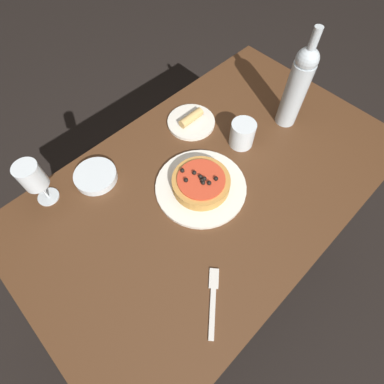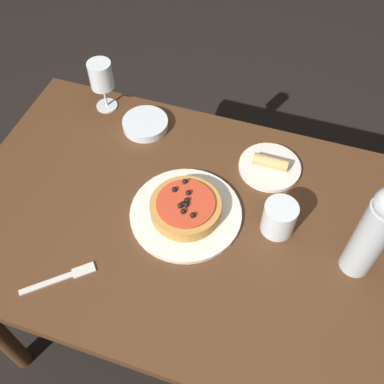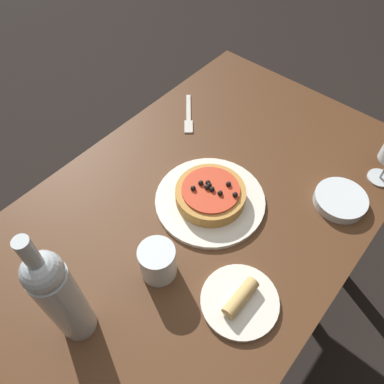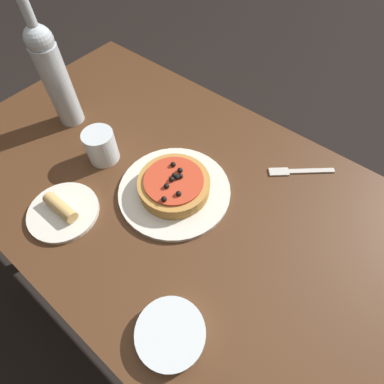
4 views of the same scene
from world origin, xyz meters
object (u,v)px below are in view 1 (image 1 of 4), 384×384
object	(u,v)px
pizza	(201,182)
side_bowl	(96,176)
dinner_plate	(201,187)
fork	(213,298)
dining_table	(210,197)
wine_bottle	(297,86)
wine_glass	(32,177)
water_cup	(242,134)
side_plate	(191,121)

from	to	relation	value
pizza	side_bowl	world-z (taller)	pizza
dinner_plate	fork	bearing A→B (deg)	50.43
dinner_plate	side_bowl	world-z (taller)	side_bowl
dining_table	wine_bottle	xyz separation A→B (m)	(-0.39, -0.00, 0.26)
wine_bottle	side_bowl	xyz separation A→B (m)	(0.65, -0.27, -0.14)
wine_glass	water_cup	world-z (taller)	wine_glass
side_bowl	fork	world-z (taller)	side_bowl
side_bowl	water_cup	bearing A→B (deg)	153.10
wine_bottle	wine_glass	bearing A→B (deg)	-21.65
pizza	wine_bottle	size ratio (longest dim) A/B	0.52
wine_glass	fork	bearing A→B (deg)	104.82
pizza	side_bowl	xyz separation A→B (m)	(0.22, -0.27, -0.02)
dinner_plate	side_plate	size ratio (longest dim) A/B	1.67
dining_table	pizza	world-z (taller)	pizza
dining_table	side_plate	distance (m)	0.29
dining_table	wine_glass	world-z (taller)	wine_glass
pizza	wine_bottle	bearing A→B (deg)	178.96
pizza	wine_glass	distance (m)	0.49
water_cup	side_bowl	world-z (taller)	water_cup
pizza	wine_bottle	xyz separation A→B (m)	(-0.43, 0.01, 0.12)
water_cup	fork	distance (m)	0.54
wine_glass	fork	size ratio (longest dim) A/B	1.10
side_bowl	side_plate	xyz separation A→B (m)	(-0.39, 0.04, -0.00)
wine_bottle	side_plate	bearing A→B (deg)	-41.58
fork	side_plate	world-z (taller)	side_plate
fork	side_bowl	bearing A→B (deg)	49.14
dining_table	side_bowl	distance (m)	0.40
fork	side_plate	xyz separation A→B (m)	(-0.39, -0.49, 0.01)
water_cup	dining_table	bearing A→B (deg)	12.83
wine_bottle	water_cup	size ratio (longest dim) A/B	3.85
dinner_plate	wine_glass	bearing A→B (deg)	-40.06
water_cup	fork	xyz separation A→B (m)	(0.45, 0.30, -0.04)
dining_table	dinner_plate	size ratio (longest dim) A/B	4.40
fork	wine_bottle	bearing A→B (deg)	-19.60
wine_glass	wine_bottle	distance (m)	0.87
dinner_plate	water_cup	distance (m)	0.24
dining_table	wine_bottle	world-z (taller)	wine_bottle
wine_glass	fork	distance (m)	0.61
water_cup	fork	bearing A→B (deg)	33.44
wine_bottle	fork	world-z (taller)	wine_bottle
wine_bottle	pizza	bearing A→B (deg)	-1.04
dining_table	fork	xyz separation A→B (m)	(0.26, 0.26, 0.11)
dinner_plate	wine_bottle	world-z (taller)	wine_bottle
wine_bottle	side_plate	world-z (taller)	wine_bottle
dining_table	wine_glass	xyz separation A→B (m)	(0.41, -0.32, 0.22)
water_cup	side_bowl	size ratio (longest dim) A/B	0.67
pizza	side_plate	size ratio (longest dim) A/B	1.05
side_bowl	side_plate	size ratio (longest dim) A/B	0.79
pizza	fork	xyz separation A→B (m)	(0.22, 0.26, -0.03)
wine_glass	dinner_plate	bearing A→B (deg)	139.94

